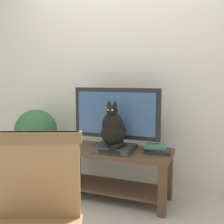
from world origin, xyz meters
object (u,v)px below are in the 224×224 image
(cat, at_px, (113,129))
(potted_plant, at_px, (36,136))
(book_stack, at_px, (156,149))
(tv, at_px, (116,116))
(wooden_chair, at_px, (32,217))
(tv_stand, at_px, (114,165))
(media_box, at_px, (114,149))

(cat, xyz_separation_m, potted_plant, (-0.97, 0.16, -0.17))
(book_stack, bearing_deg, tv, 170.51)
(book_stack, bearing_deg, wooden_chair, -103.36)
(potted_plant, bearing_deg, tv_stand, -2.96)
(media_box, bearing_deg, tv_stand, 109.28)
(book_stack, distance_m, potted_plant, 1.36)
(cat, xyz_separation_m, book_stack, (0.38, 0.11, -0.18))
(cat, bearing_deg, potted_plant, 170.81)
(tv_stand, xyz_separation_m, tv, (0.00, 0.07, 0.47))
(wooden_chair, relative_size, book_stack, 3.65)
(tv_stand, relative_size, book_stack, 4.47)
(tv_stand, bearing_deg, wooden_chair, -86.05)
(tv, height_order, potted_plant, tv)
(wooden_chair, distance_m, potted_plant, 1.75)
(cat, height_order, potted_plant, cat)
(tv, height_order, cat, tv)
(tv_stand, bearing_deg, cat, -72.30)
(book_stack, relative_size, potted_plant, 0.30)
(tv_stand, height_order, tv, tv)
(tv_stand, bearing_deg, tv, 89.98)
(cat, distance_m, book_stack, 0.44)
(tv, bearing_deg, potted_plant, -178.84)
(media_box, relative_size, book_stack, 1.37)
(tv, relative_size, cat, 2.03)
(tv, distance_m, wooden_chair, 1.46)
(media_box, xyz_separation_m, book_stack, (0.38, 0.09, 0.01))
(tv, bearing_deg, book_stack, -9.49)
(media_box, distance_m, book_stack, 0.39)
(cat, relative_size, potted_plant, 0.51)
(tv_stand, xyz_separation_m, media_box, (0.03, -0.10, 0.19))
(media_box, bearing_deg, wooden_chair, -87.27)
(tv_stand, distance_m, book_stack, 0.46)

